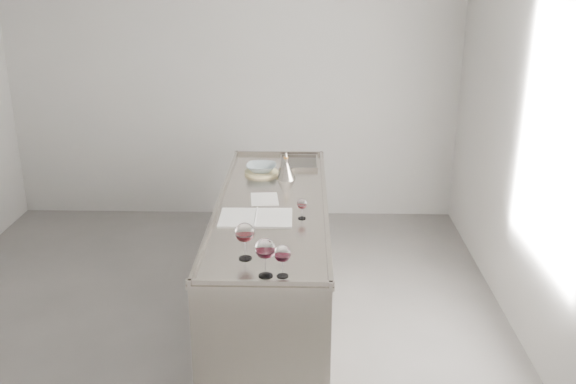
{
  "coord_description": "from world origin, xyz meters",
  "views": [
    {
      "loc": [
        0.73,
        -3.83,
        2.52
      ],
      "look_at": [
        0.61,
        0.32,
        1.02
      ],
      "focal_mm": 40.0,
      "sensor_mm": 36.0,
      "label": 1
    }
  ],
  "objects_px": {
    "wine_glass_left": "(245,234)",
    "wine_glass_small": "(302,205)",
    "wine_glass_right": "(282,254)",
    "notebook": "(256,218)",
    "wine_glass_middle": "(265,250)",
    "ceramic_bowl": "(261,168)",
    "wine_funnel": "(286,170)",
    "counter": "(272,265)"
  },
  "relations": [
    {
      "from": "wine_glass_middle",
      "to": "ceramic_bowl",
      "type": "height_order",
      "value": "wine_glass_middle"
    },
    {
      "from": "counter",
      "to": "wine_glass_middle",
      "type": "relative_size",
      "value": 11.18
    },
    {
      "from": "wine_glass_left",
      "to": "wine_glass_right",
      "type": "relative_size",
      "value": 1.2
    },
    {
      "from": "counter",
      "to": "wine_glass_left",
      "type": "height_order",
      "value": "wine_glass_left"
    },
    {
      "from": "wine_glass_middle",
      "to": "notebook",
      "type": "relative_size",
      "value": 0.46
    },
    {
      "from": "wine_glass_small",
      "to": "notebook",
      "type": "relative_size",
      "value": 0.29
    },
    {
      "from": "wine_glass_right",
      "to": "ceramic_bowl",
      "type": "height_order",
      "value": "wine_glass_right"
    },
    {
      "from": "counter",
      "to": "wine_glass_right",
      "type": "xyz_separation_m",
      "value": [
        0.11,
        -1.08,
        0.59
      ]
    },
    {
      "from": "wine_glass_right",
      "to": "notebook",
      "type": "xyz_separation_m",
      "value": [
        -0.2,
        0.8,
        -0.12
      ]
    },
    {
      "from": "counter",
      "to": "wine_glass_middle",
      "type": "xyz_separation_m",
      "value": [
        0.02,
        -1.08,
        0.62
      ]
    },
    {
      "from": "ceramic_bowl",
      "to": "counter",
      "type": "bearing_deg",
      "value": -80.04
    },
    {
      "from": "wine_glass_middle",
      "to": "wine_funnel",
      "type": "height_order",
      "value": "wine_funnel"
    },
    {
      "from": "wine_glass_middle",
      "to": "notebook",
      "type": "distance_m",
      "value": 0.82
    },
    {
      "from": "wine_glass_right",
      "to": "notebook",
      "type": "height_order",
      "value": "wine_glass_right"
    },
    {
      "from": "wine_glass_middle",
      "to": "notebook",
      "type": "xyz_separation_m",
      "value": [
        -0.11,
        0.8,
        -0.15
      ]
    },
    {
      "from": "wine_glass_left",
      "to": "notebook",
      "type": "relative_size",
      "value": 0.45
    },
    {
      "from": "wine_glass_left",
      "to": "wine_glass_right",
      "type": "distance_m",
      "value": 0.3
    },
    {
      "from": "wine_glass_small",
      "to": "ceramic_bowl",
      "type": "height_order",
      "value": "wine_glass_small"
    },
    {
      "from": "notebook",
      "to": "ceramic_bowl",
      "type": "height_order",
      "value": "ceramic_bowl"
    },
    {
      "from": "counter",
      "to": "wine_glass_left",
      "type": "bearing_deg",
      "value": -96.87
    },
    {
      "from": "wine_glass_left",
      "to": "wine_funnel",
      "type": "xyz_separation_m",
      "value": [
        0.19,
        1.41,
        -0.08
      ]
    },
    {
      "from": "ceramic_bowl",
      "to": "wine_funnel",
      "type": "relative_size",
      "value": 1.06
    },
    {
      "from": "counter",
      "to": "ceramic_bowl",
      "type": "relative_size",
      "value": 10.32
    },
    {
      "from": "wine_glass_right",
      "to": "wine_glass_small",
      "type": "relative_size",
      "value": 1.32
    },
    {
      "from": "wine_funnel",
      "to": "counter",
      "type": "bearing_deg",
      "value": -98.55
    },
    {
      "from": "wine_glass_small",
      "to": "ceramic_bowl",
      "type": "relative_size",
      "value": 0.58
    },
    {
      "from": "wine_glass_small",
      "to": "wine_glass_left",
      "type": "bearing_deg",
      "value": -117.38
    },
    {
      "from": "wine_glass_left",
      "to": "wine_glass_small",
      "type": "relative_size",
      "value": 1.58
    },
    {
      "from": "counter",
      "to": "wine_glass_small",
      "type": "bearing_deg",
      "value": -51.73
    },
    {
      "from": "counter",
      "to": "wine_glass_left",
      "type": "distance_m",
      "value": 1.08
    },
    {
      "from": "counter",
      "to": "wine_glass_right",
      "type": "distance_m",
      "value": 1.24
    },
    {
      "from": "notebook",
      "to": "wine_funnel",
      "type": "distance_m",
      "value": 0.84
    },
    {
      "from": "wine_glass_right",
      "to": "ceramic_bowl",
      "type": "bearing_deg",
      "value": 97.48
    },
    {
      "from": "notebook",
      "to": "wine_funnel",
      "type": "xyz_separation_m",
      "value": [
        0.17,
        0.82,
        0.06
      ]
    },
    {
      "from": "wine_glass_small",
      "to": "notebook",
      "type": "xyz_separation_m",
      "value": [
        -0.3,
        -0.01,
        -0.09
      ]
    },
    {
      "from": "wine_glass_small",
      "to": "notebook",
      "type": "height_order",
      "value": "wine_glass_small"
    },
    {
      "from": "wine_glass_left",
      "to": "wine_glass_small",
      "type": "bearing_deg",
      "value": 62.62
    },
    {
      "from": "counter",
      "to": "wine_glass_middle",
      "type": "bearing_deg",
      "value": -88.81
    },
    {
      "from": "ceramic_bowl",
      "to": "wine_funnel",
      "type": "bearing_deg",
      "value": -31.15
    },
    {
      "from": "wine_glass_middle",
      "to": "wine_funnel",
      "type": "distance_m",
      "value": 1.63
    },
    {
      "from": "wine_glass_left",
      "to": "wine_glass_middle",
      "type": "distance_m",
      "value": 0.24
    },
    {
      "from": "wine_glass_left",
      "to": "wine_glass_right",
      "type": "height_order",
      "value": "wine_glass_left"
    }
  ]
}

